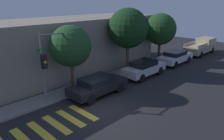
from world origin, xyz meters
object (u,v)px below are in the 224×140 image
object	(u,v)px
tree_far_end	(160,29)
sedan_near_corner	(98,85)
sedan_middle	(144,68)
tree_midblock	(128,28)
sedan_far_end	(175,57)
traffic_light_pole	(50,56)
tree_near_corner	(71,46)
pickup_truck	(201,46)

from	to	relation	value
tree_far_end	sedan_near_corner	bearing A→B (deg)	-170.53
sedan_middle	tree_midblock	size ratio (longest dim) A/B	0.75
sedan_far_end	tree_far_end	distance (m)	3.44
traffic_light_pole	tree_near_corner	world-z (taller)	tree_near_corner
traffic_light_pole	tree_near_corner	xyz separation A→B (m)	(2.01, 0.55, 0.26)
sedan_far_end	pickup_truck	world-z (taller)	pickup_truck
tree_near_corner	tree_midblock	world-z (taller)	tree_midblock
traffic_light_pole	sedan_near_corner	bearing A→B (deg)	-23.33
sedan_far_end	tree_far_end	xyz separation A→B (m)	(-0.50, 1.82, 2.87)
tree_far_end	sedan_far_end	bearing A→B (deg)	-74.66
sedan_middle	sedan_near_corner	bearing A→B (deg)	180.00
sedan_near_corner	tree_near_corner	xyz separation A→B (m)	(-0.93, 1.82, 2.77)
traffic_light_pole	tree_far_end	xyz separation A→B (m)	(13.87, 0.55, 0.37)
sedan_near_corner	sedan_middle	bearing A→B (deg)	0.00
pickup_truck	tree_far_end	size ratio (longest dim) A/B	1.06
tree_midblock	tree_near_corner	bearing A→B (deg)	180.00
traffic_light_pole	sedan_far_end	bearing A→B (deg)	-5.04
sedan_middle	sedan_far_end	world-z (taller)	sedan_middle
sedan_near_corner	sedan_middle	distance (m)	5.71
traffic_light_pole	pickup_truck	size ratio (longest dim) A/B	0.84
traffic_light_pole	tree_midblock	xyz separation A→B (m)	(8.40, 0.55, 0.96)
sedan_far_end	tree_midblock	bearing A→B (deg)	163.04
tree_far_end	sedan_middle	bearing A→B (deg)	-160.75
sedan_near_corner	sedan_far_end	bearing A→B (deg)	0.00
sedan_far_end	tree_near_corner	xyz separation A→B (m)	(-12.37, 1.82, 2.76)
tree_midblock	tree_far_end	size ratio (longest dim) A/B	1.13
tree_near_corner	tree_far_end	bearing A→B (deg)	0.00
traffic_light_pole	tree_near_corner	distance (m)	2.10
tree_midblock	sedan_near_corner	bearing A→B (deg)	-161.52
sedan_far_end	tree_midblock	xyz separation A→B (m)	(-5.98, 1.82, 3.46)
pickup_truck	tree_near_corner	bearing A→B (deg)	174.54
pickup_truck	tree_midblock	size ratio (longest dim) A/B	0.94
sedan_near_corner	sedan_middle	world-z (taller)	sedan_middle
sedan_far_end	tree_far_end	size ratio (longest dim) A/B	0.87
sedan_near_corner	pickup_truck	bearing A→B (deg)	0.00
traffic_light_pole	tree_far_end	size ratio (longest dim) A/B	0.89
sedan_middle	tree_midblock	world-z (taller)	tree_midblock
traffic_light_pole	sedan_far_end	xyz separation A→B (m)	(14.37, -1.27, -2.49)
pickup_truck	tree_midblock	world-z (taller)	tree_midblock
tree_near_corner	sedan_far_end	bearing A→B (deg)	-8.39
sedan_far_end	traffic_light_pole	bearing A→B (deg)	174.96
traffic_light_pole	tree_near_corner	bearing A→B (deg)	15.44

